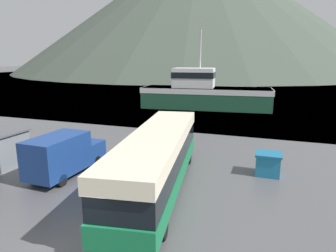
{
  "coord_description": "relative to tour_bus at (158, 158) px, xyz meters",
  "views": [
    {
      "loc": [
        6.16,
        -8.43,
        6.93
      ],
      "look_at": [
        -1.01,
        11.92,
        2.0
      ],
      "focal_mm": 32.0,
      "sensor_mm": 36.0,
      "label": 1
    }
  ],
  "objects": [
    {
      "name": "ground_plane",
      "position": [
        -0.67,
        -5.55,
        -1.79
      ],
      "size": [
        400.0,
        400.0,
        0.0
      ],
      "primitive_type": "plane",
      "color": "#4C4C4F"
    },
    {
      "name": "water_surface",
      "position": [
        -0.67,
        132.74,
        -1.79
      ],
      "size": [
        240.0,
        240.0,
        0.0
      ],
      "primitive_type": "plane",
      "color": "slate",
      "rests_on": "ground"
    },
    {
      "name": "hill_backdrop",
      "position": [
        -33.9,
        145.61,
        30.33
      ],
      "size": [
        180.33,
        180.33,
        64.24
      ],
      "primitive_type": "cone",
      "color": "#3D473D",
      "rests_on": "ground"
    },
    {
      "name": "tour_bus",
      "position": [
        0.0,
        0.0,
        0.0
      ],
      "size": [
        4.51,
        12.81,
        3.16
      ],
      "rotation": [
        0.0,
        0.0,
        0.16
      ],
      "color": "#146B3D",
      "rests_on": "ground"
    },
    {
      "name": "delivery_van",
      "position": [
        -6.02,
        -0.02,
        -0.46
      ],
      "size": [
        2.2,
        5.41,
        2.54
      ],
      "rotation": [
        0.0,
        0.0,
        -0.03
      ],
      "color": "navy",
      "rests_on": "ground"
    },
    {
      "name": "fishing_boat",
      "position": [
        -3.68,
        27.03,
        0.35
      ],
      "size": [
        18.12,
        6.82,
        10.61
      ],
      "rotation": [
        0.0,
        0.0,
        4.81
      ],
      "color": "#1E5138",
      "rests_on": "water_surface"
    },
    {
      "name": "storage_bin",
      "position": [
        5.51,
        4.09,
        -1.09
      ],
      "size": [
        1.52,
        1.37,
        1.37
      ],
      "color": "teal",
      "rests_on": "ground"
    },
    {
      "name": "dock_kiosk",
      "position": [
        -11.08,
        -0.01,
        -0.61
      ],
      "size": [
        2.95,
        2.74,
        2.34
      ],
      "color": "slate",
      "rests_on": "ground"
    },
    {
      "name": "small_boat",
      "position": [
        -5.8,
        32.4,
        -1.33
      ],
      "size": [
        7.58,
        4.87,
        0.92
      ],
      "rotation": [
        0.0,
        0.0,
        1.16
      ],
      "color": "#19234C",
      "rests_on": "water_surface"
    },
    {
      "name": "mooring_bollard",
      "position": [
        -5.19,
        11.35,
        -1.42
      ],
      "size": [
        0.37,
        0.37,
        0.68
      ],
      "color": "black",
      "rests_on": "ground"
    }
  ]
}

